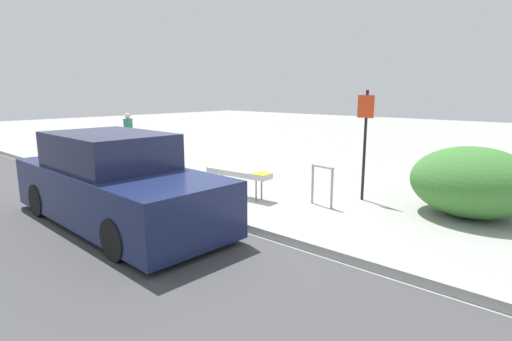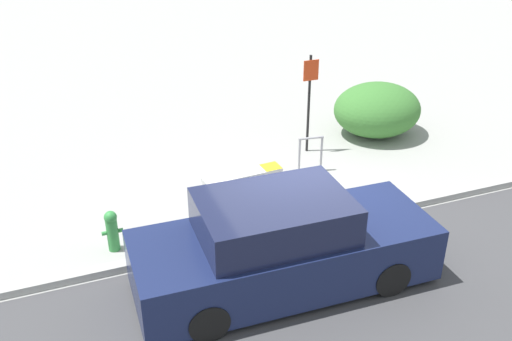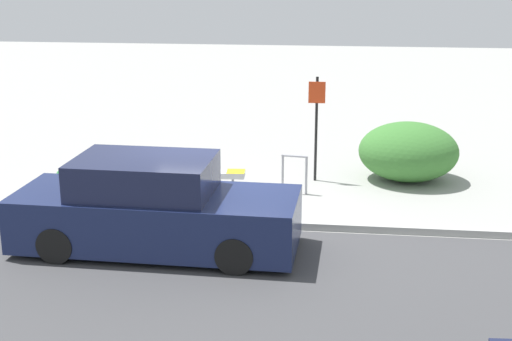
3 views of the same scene
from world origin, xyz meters
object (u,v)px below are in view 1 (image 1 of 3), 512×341
bike_rack (322,181)px  sign_post (365,135)px  parked_car_near (115,184)px  bench (239,173)px  pedestrian (129,132)px  fire_hydrant (138,168)px

bike_rack → sign_post: (0.39, 0.96, 0.88)m
bike_rack → parked_car_near: (-2.10, -3.31, 0.20)m
parked_car_near → sign_post: bearing=61.3°
sign_post → bench: bearing=-144.3°
bike_rack → parked_car_near: 3.92m
bench → parked_car_near: 2.75m
bike_rack → pedestrian: size_ratio=0.54×
bench → parked_car_near: parked_car_near is taller
bike_rack → fire_hydrant: (-4.44, -1.42, -0.09)m
bike_rack → fire_hydrant: bike_rack is taller
fire_hydrant → parked_car_near: parked_car_near is taller
bench → bike_rack: 1.86m
bench → pedestrian: size_ratio=1.08×
bike_rack → pedestrian: (-8.90, 1.01, 0.31)m
bench → parked_car_near: (-0.34, -2.72, 0.18)m
bike_rack → bench: bearing=-161.6°
bike_rack → pedestrian: pedestrian is taller
bench → fire_hydrant: fire_hydrant is taller
sign_post → pedestrian: bearing=179.7°
bench → parked_car_near: size_ratio=0.35×
bike_rack → fire_hydrant: 4.66m
sign_post → fire_hydrant: 5.48m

